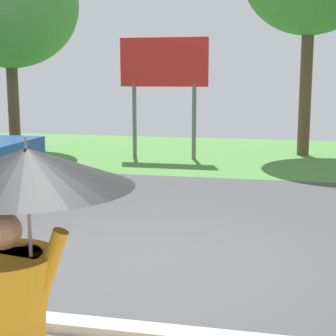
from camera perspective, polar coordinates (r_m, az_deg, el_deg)
The scene contains 4 objects.
ground_plane at distance 10.00m, azimuth 1.76°, elevation -4.57°, with size 40.00×22.00×0.20m.
monk_pedestrian at distance 3.30m, azimuth -16.06°, elevation -13.27°, with size 1.19×1.19×2.13m.
roadside_billboard at distance 15.74m, azimuth -0.44°, elevation 10.30°, with size 2.60×0.12×3.50m.
tree_right_far at distance 18.08m, azimuth -16.64°, elevation 16.39°, with size 4.35×4.35×6.60m.
Camera 1 is at (1.77, -6.57, 2.47)m, focal length 57.17 mm.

